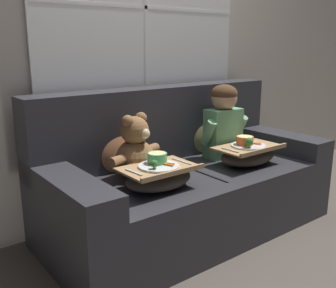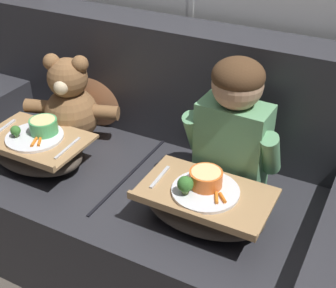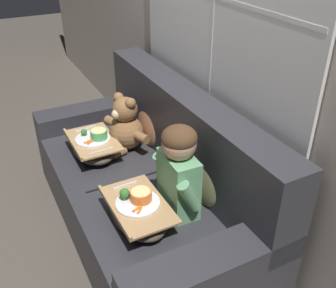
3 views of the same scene
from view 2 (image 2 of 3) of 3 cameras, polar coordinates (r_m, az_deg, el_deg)
ground_plane at (r=2.28m, az=-3.45°, el=-12.11°), size 14.00×14.00×0.00m
couch at (r=2.11m, az=-2.73°, el=-4.29°), size 1.99×0.92×0.97m
throw_pillow_behind_child at (r=1.98m, az=9.83°, el=2.15°), size 0.36×0.17×0.37m
throw_pillow_behind_teddy at (r=2.30m, az=-8.80°, el=6.71°), size 0.37×0.18×0.38m
child_figure at (r=1.76m, az=8.09°, el=2.89°), size 0.39×0.19×0.54m
teddy_bear at (r=2.16m, az=-11.82°, el=4.70°), size 0.44×0.32×0.41m
lap_tray_child at (r=1.69m, az=4.46°, el=-7.34°), size 0.47×0.29×0.21m
lap_tray_teddy at (r=2.05m, az=-15.66°, el=-0.61°), size 0.44×0.30×0.20m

